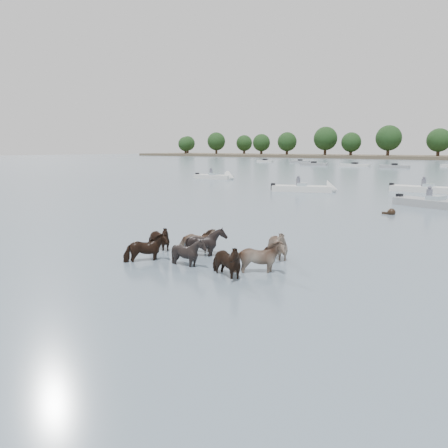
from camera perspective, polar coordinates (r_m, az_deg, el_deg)
The scene contains 9 objects.
ground at distance 13.81m, azimuth -10.71°, elevation -5.81°, with size 400.00×400.00×0.00m, color slate.
shoreline at distance 177.86m, azimuth 10.76°, elevation 8.57°, with size 160.00×30.00×1.00m, color #4C4233.
pony_herd at distance 14.44m, azimuth -2.05°, elevation -3.52°, with size 6.12×4.22×1.27m.
swimming_pony at distance 26.42m, azimuth 20.53°, elevation 1.38°, with size 0.72×0.44×0.44m.
motorboat_a at distance 38.33m, azimuth 11.12°, elevation 4.42°, with size 5.62×3.54×1.92m.
motorboat_b at distance 30.31m, azimuth 26.71°, elevation 2.20°, with size 5.62×2.96×1.92m.
motorboat_c at distance 40.60m, azimuth 25.82°, elevation 3.92°, with size 6.58×1.85×1.92m.
motorboat_f at distance 52.77m, azimuth -0.65°, elevation 6.02°, with size 5.45×2.08×1.92m.
treeline at distance 173.88m, azimuth 10.96°, elevation 10.34°, with size 145.86×19.81×11.17m.
Camera 1 is at (9.96, -8.84, 3.67)m, focal length 35.73 mm.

